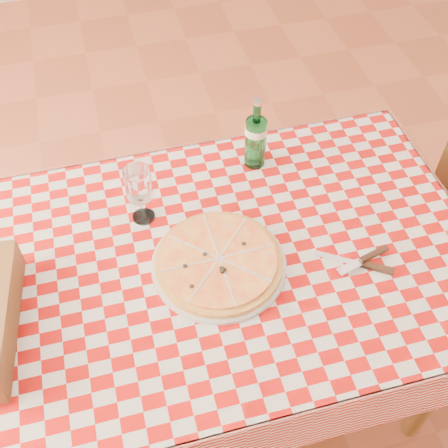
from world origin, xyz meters
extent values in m
plane|color=#9C4A32|center=(0.00, 0.00, 0.00)|extent=(6.00, 6.00, 0.00)
cube|color=brown|center=(0.00, 0.00, 0.73)|extent=(1.20, 0.80, 0.04)
cylinder|color=brown|center=(0.54, -0.34, 0.35)|extent=(0.06, 0.06, 0.71)
cylinder|color=brown|center=(-0.54, 0.34, 0.35)|extent=(0.06, 0.06, 0.71)
cylinder|color=brown|center=(0.54, 0.34, 0.35)|extent=(0.06, 0.06, 0.71)
cube|color=#A40C0A|center=(0.00, 0.00, 0.75)|extent=(1.30, 0.90, 0.01)
cylinder|color=brown|center=(0.73, -0.12, 0.21)|extent=(0.04, 0.04, 0.42)
cylinder|color=brown|center=(0.79, 0.23, 0.21)|extent=(0.04, 0.04, 0.42)
cylinder|color=brown|center=(-0.57, 0.09, 0.20)|extent=(0.03, 0.03, 0.39)
cube|color=brown|center=(-0.58, -0.07, 0.64)|extent=(0.08, 0.39, 0.42)
camera|label=1|loc=(-0.26, -0.86, 1.95)|focal=45.00mm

